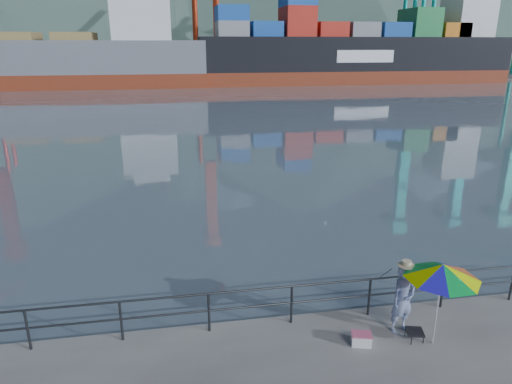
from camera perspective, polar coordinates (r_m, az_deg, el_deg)
The scene contains 11 objects.
harbor_water at distance 137.83m, azimuth -9.67°, elevation 15.10°, with size 500.00×280.00×0.00m, color slate.
far_dock at distance 101.53m, azimuth -3.55°, elevation 14.34°, with size 200.00×40.00×0.40m, color #514F4C.
guardrail at distance 11.23m, azimuth -0.65°, elevation -14.26°, with size 22.00×0.06×1.03m.
container_stacks at distance 107.34m, azimuth 10.22°, elevation 15.88°, with size 58.00×5.40×7.80m.
fisherman at distance 11.45m, azimuth 17.87°, elevation -12.63°, with size 0.62×0.40×1.69m, color #325094.
beach_umbrella at distance 10.78m, azimuth 22.28°, elevation -9.18°, with size 2.18×2.18×2.01m.
folding_stool at distance 11.59m, azimuth 19.18°, elevation -16.54°, with size 0.46×0.46×0.25m.
cooler_bag at distance 11.14m, azimuth 13.01°, elevation -17.53°, with size 0.44×0.29×0.25m, color silver.
fishing_rod at distance 12.73m, azimuth 15.34°, elevation -13.48°, with size 0.02×0.02×2.20m, color black.
bulk_carrier at distance 81.61m, azimuth -24.79°, elevation 14.77°, with size 53.66×9.29×14.50m.
container_ship at distance 86.66m, azimuth 13.40°, elevation 17.17°, with size 54.95×9.16×18.10m.
Camera 1 is at (-1.52, -7.66, 6.52)m, focal length 32.00 mm.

